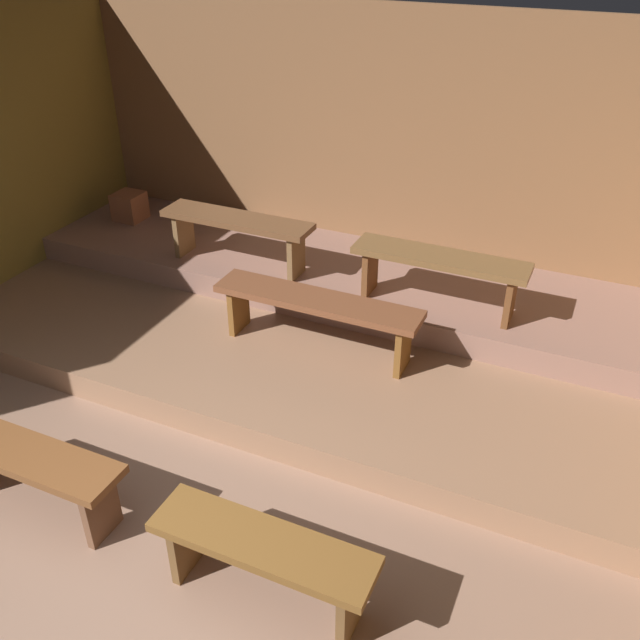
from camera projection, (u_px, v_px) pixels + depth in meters
name	position (u px, v px, depth m)	size (l,w,h in m)	color
ground	(274.00, 401.00, 5.39)	(6.80, 5.15, 0.08)	#896753
wall_back	(379.00, 153.00, 6.40)	(6.80, 0.06, 2.59)	brown
platform_lower	(315.00, 336.00, 5.91)	(6.00, 2.81, 0.22)	#8D664B
platform_middle	(347.00, 277.00, 6.35)	(6.00, 1.36, 0.22)	#876254
bench_floor_left	(31.00, 465.00, 4.20)	(1.24, 0.33, 0.47)	brown
bench_floor_right	(263.00, 553.00, 3.63)	(1.24, 0.33, 0.47)	brown
bench_lower_center	(317.00, 308.00, 5.35)	(1.67, 0.33, 0.47)	brown
bench_middle_left	(237.00, 227.00, 6.15)	(1.41, 0.33, 0.47)	brown
bench_middle_right	(439.00, 266.00, 5.50)	(1.41, 0.33, 0.47)	brown
wooden_crate_middle	(130.00, 206.00, 7.17)	(0.28, 0.28, 0.28)	brown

